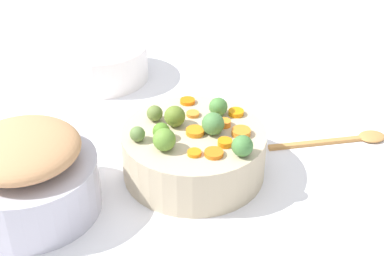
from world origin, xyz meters
name	(u,v)px	position (x,y,z in m)	size (l,w,h in m)	color
tabletop	(187,166)	(0.00, 0.00, 0.01)	(2.40, 2.40, 0.02)	silver
serving_bowl_carrots	(192,153)	(0.00, -0.04, 0.07)	(0.28, 0.28, 0.10)	#BEAD8D
metal_pot	(29,186)	(-0.32, -0.03, 0.07)	(0.25, 0.25, 0.10)	#B4B1C1
stuffing_mound	(22,149)	(-0.32, -0.03, 0.15)	(0.20, 0.20, 0.06)	tan
carrot_slice_0	(187,101)	(0.03, 0.07, 0.12)	(0.03, 0.03, 0.01)	orange
carrot_slice_1	(214,153)	(0.01, -0.12, 0.12)	(0.04, 0.04, 0.01)	orange
carrot_slice_2	(241,132)	(0.08, -0.08, 0.12)	(0.04, 0.04, 0.01)	orange
carrot_slice_3	(194,153)	(-0.03, -0.11, 0.12)	(0.03, 0.03, 0.01)	orange
carrot_slice_4	(194,132)	(0.00, -0.04, 0.12)	(0.04, 0.04, 0.01)	orange
carrot_slice_5	(224,123)	(0.06, -0.04, 0.12)	(0.03, 0.03, 0.01)	orange
carrot_slice_6	(225,143)	(0.04, -0.10, 0.12)	(0.03, 0.03, 0.01)	orange
carrot_slice_7	(193,114)	(0.02, 0.02, 0.12)	(0.03, 0.03, 0.01)	orange
carrot_slice_8	(236,113)	(0.10, -0.01, 0.12)	(0.03, 0.03, 0.01)	orange
brussels_sprout_0	(242,146)	(0.05, -0.14, 0.14)	(0.04, 0.04, 0.04)	#43793A
brussels_sprout_1	(155,113)	(-0.06, 0.03, 0.13)	(0.03, 0.03, 0.03)	#5D7234
brussels_sprout_2	(218,107)	(0.07, 0.01, 0.13)	(0.04, 0.04, 0.04)	#477D39
brussels_sprout_3	(164,140)	(-0.07, -0.07, 0.14)	(0.04, 0.04, 0.04)	#5C8830
brussels_sprout_4	(175,117)	(-0.03, 0.00, 0.14)	(0.04, 0.04, 0.04)	olive
brussels_sprout_5	(137,134)	(-0.11, -0.02, 0.13)	(0.03, 0.03, 0.03)	#5A773D
brussels_sprout_6	(161,131)	(-0.06, -0.03, 0.13)	(0.03, 0.03, 0.03)	#4F8025
brussels_sprout_7	(213,124)	(0.03, -0.05, 0.14)	(0.04, 0.04, 0.04)	#487A3F
wooden_spoon	(350,139)	(0.36, -0.06, 0.03)	(0.26, 0.08, 0.01)	#B77E42
casserole_dish	(101,61)	(-0.07, 0.43, 0.07)	(0.24, 0.24, 0.09)	white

